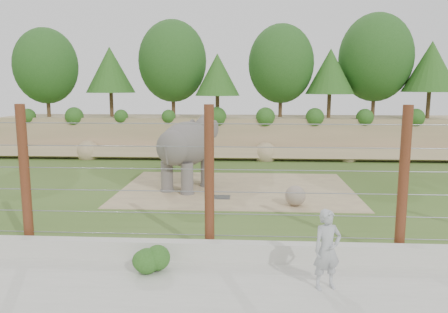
# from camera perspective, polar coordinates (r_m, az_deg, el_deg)

# --- Properties ---
(ground) EXTENTS (90.00, 90.00, 0.00)m
(ground) POSITION_cam_1_polar(r_m,az_deg,el_deg) (16.34, -0.42, -6.66)
(ground) COLOR #38561C
(ground) RESTS_ON ground
(back_embankment) EXTENTS (30.00, 5.52, 8.77)m
(back_embankment) POSITION_cam_1_polar(r_m,az_deg,el_deg) (28.38, 2.50, 8.15)
(back_embankment) COLOR #998861
(back_embankment) RESTS_ON ground
(dirt_patch) EXTENTS (10.00, 7.00, 0.02)m
(dirt_patch) POSITION_cam_1_polar(r_m,az_deg,el_deg) (19.22, 1.67, -4.23)
(dirt_patch) COLOR #9A8264
(dirt_patch) RESTS_ON ground
(drain_grate) EXTENTS (1.00, 0.60, 0.03)m
(drain_grate) POSITION_cam_1_polar(r_m,az_deg,el_deg) (17.69, -0.84, -5.32)
(drain_grate) COLOR #262628
(drain_grate) RESTS_ON dirt_patch
(elephant) EXTENTS (3.03, 4.16, 3.10)m
(elephant) POSITION_cam_1_polar(r_m,az_deg,el_deg) (18.98, -4.86, 0.31)
(elephant) COLOR #645D59
(elephant) RESTS_ON ground
(stone_ball) EXTENTS (0.77, 0.77, 0.77)m
(stone_ball) POSITION_cam_1_polar(r_m,az_deg,el_deg) (16.62, 9.30, -5.08)
(stone_ball) COLOR gray
(stone_ball) RESTS_ON dirt_patch
(retaining_wall) EXTENTS (26.00, 0.35, 0.50)m
(retaining_wall) POSITION_cam_1_polar(r_m,az_deg,el_deg) (11.53, -2.12, -12.22)
(retaining_wall) COLOR beige
(retaining_wall) RESTS_ON ground
(walkway) EXTENTS (26.00, 4.00, 0.01)m
(walkway) POSITION_cam_1_polar(r_m,az_deg,el_deg) (9.82, -3.29, -17.80)
(walkway) COLOR beige
(walkway) RESTS_ON ground
(barrier_fence) EXTENTS (20.26, 0.26, 4.00)m
(barrier_fence) POSITION_cam_1_polar(r_m,az_deg,el_deg) (11.50, -1.93, -3.16)
(barrier_fence) COLOR #502512
(barrier_fence) RESTS_ON ground
(walkway_shrub) EXTENTS (0.64, 0.64, 0.64)m
(walkway_shrub) POSITION_cam_1_polar(r_m,az_deg,el_deg) (10.96, -9.38, -13.05)
(walkway_shrub) COLOR #29581B
(walkway_shrub) RESTS_ON walkway
(zookeeper) EXTENTS (0.76, 0.63, 1.80)m
(zookeeper) POSITION_cam_1_polar(r_m,az_deg,el_deg) (10.05, 13.32, -11.74)
(zookeeper) COLOR silver
(zookeeper) RESTS_ON walkway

